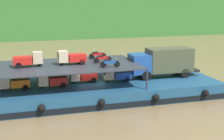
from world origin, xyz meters
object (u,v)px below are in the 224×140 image
object	(u,v)px
mini_truck_lower_fore	(83,76)
motorcycle_upper_stbd	(97,55)
mini_truck_lower_mid	(52,80)
covered_lorry	(163,61)
mini_truck_lower_aft	(14,83)
mini_truck_lower_bow	(117,75)
mini_truck_upper_mid	(28,59)
motorcycle_upper_centre	(102,59)
mini_truck_upper_fore	(71,57)
cargo_barge	(91,90)
motorcycle_upper_port	(110,63)

from	to	relation	value
mini_truck_lower_fore	motorcycle_upper_stbd	world-z (taller)	motorcycle_upper_stbd
mini_truck_lower_mid	motorcycle_upper_stbd	distance (m)	6.20
covered_lorry	motorcycle_upper_stbd	size ratio (longest dim) A/B	4.15
mini_truck_lower_aft	mini_truck_lower_bow	bearing A→B (deg)	2.22
mini_truck_lower_fore	mini_truck_upper_mid	bearing A→B (deg)	-176.83
covered_lorry	mini_truck_upper_mid	bearing A→B (deg)	-179.20
mini_truck_lower_bow	motorcycle_upper_centre	xyz separation A→B (m)	(-1.49, 0.04, 1.74)
mini_truck_upper_mid	mini_truck_upper_fore	world-z (taller)	same
motorcycle_upper_centre	motorcycle_upper_stbd	distance (m)	2.32
cargo_barge	mini_truck_lower_aft	distance (m)	7.50
mini_truck_lower_fore	mini_truck_upper_fore	size ratio (longest dim) A/B	1.00
mini_truck_lower_aft	motorcycle_upper_stbd	size ratio (longest dim) A/B	1.46
mini_truck_lower_aft	motorcycle_upper_centre	size ratio (longest dim) A/B	1.46
cargo_barge	covered_lorry	world-z (taller)	covered_lorry
mini_truck_lower_mid	motorcycle_upper_port	bearing A→B (deg)	-18.27
covered_lorry	motorcycle_upper_centre	world-z (taller)	covered_lorry
covered_lorry	mini_truck_lower_bow	size ratio (longest dim) A/B	2.86
mini_truck_lower_fore	mini_truck_upper_mid	size ratio (longest dim) A/B	1.00
mini_truck_lower_mid	motorcycle_upper_stbd	size ratio (longest dim) A/B	1.46
mini_truck_lower_aft	mini_truck_lower_fore	xyz separation A→B (m)	(6.67, 0.91, 0.00)
mini_truck_upper_mid	motorcycle_upper_centre	xyz separation A→B (m)	(7.16, -0.19, -0.26)
mini_truck_lower_mid	mini_truck_upper_fore	xyz separation A→B (m)	(2.04, 0.74, 2.00)
mini_truck_lower_fore	mini_truck_upper_fore	world-z (taller)	mini_truck_upper_fore
motorcycle_upper_centre	motorcycle_upper_stbd	world-z (taller)	same
mini_truck_lower_aft	mini_truck_upper_mid	distance (m)	2.55
mini_truck_lower_mid	mini_truck_upper_fore	size ratio (longest dim) A/B	1.00
mini_truck_lower_fore	covered_lorry	bearing A→B (deg)	-0.62
motorcycle_upper_port	mini_truck_lower_fore	bearing A→B (deg)	126.19
mini_truck_lower_aft	motorcycle_upper_port	bearing A→B (deg)	-12.22
mini_truck_lower_aft	mini_truck_upper_fore	distance (m)	5.88
mini_truck_lower_aft	mini_truck_upper_mid	world-z (taller)	mini_truck_upper_mid
mini_truck_lower_fore	cargo_barge	bearing A→B (deg)	-36.69
mini_truck_lower_aft	motorcycle_upper_centre	distance (m)	8.79
mini_truck_lower_bow	motorcycle_upper_port	world-z (taller)	motorcycle_upper_port
mini_truck_upper_mid	mini_truck_lower_bow	bearing A→B (deg)	-1.52
mini_truck_lower_fore	mini_truck_lower_aft	bearing A→B (deg)	-172.24
cargo_barge	covered_lorry	distance (m)	8.40
covered_lorry	mini_truck_upper_mid	size ratio (longest dim) A/B	2.84
cargo_barge	mini_truck_lower_mid	bearing A→B (deg)	-171.84
mini_truck_lower_mid	motorcycle_upper_centre	xyz separation A→B (m)	(5.14, 0.58, 1.74)
cargo_barge	mini_truck_upper_mid	xyz separation A→B (m)	(-5.90, 0.22, 3.44)
motorcycle_upper_stbd	mini_truck_upper_fore	bearing A→B (deg)	-145.61
covered_lorry	mini_truck_lower_fore	world-z (taller)	covered_lorry
covered_lorry	motorcycle_upper_stbd	bearing A→B (deg)	163.92
mini_truck_lower_aft	mini_truck_lower_bow	xyz separation A→B (m)	(10.10, 0.39, 0.00)
mini_truck_upper_fore	motorcycle_upper_stbd	bearing A→B (deg)	34.39
covered_lorry	mini_truck_upper_fore	world-z (taller)	mini_truck_upper_fore
mini_truck_lower_bow	mini_truck_lower_aft	bearing A→B (deg)	-177.78
mini_truck_upper_fore	mini_truck_upper_mid	bearing A→B (deg)	179.56
mini_truck_upper_fore	mini_truck_lower_fore	bearing A→B (deg)	15.39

